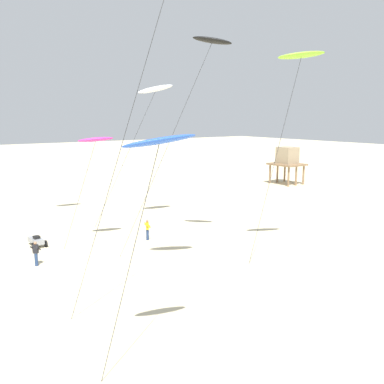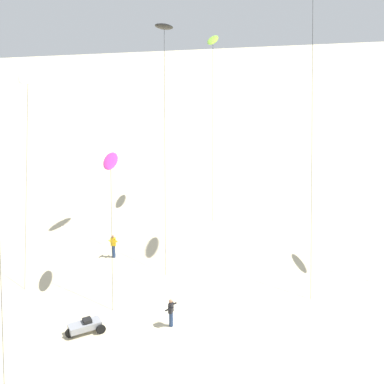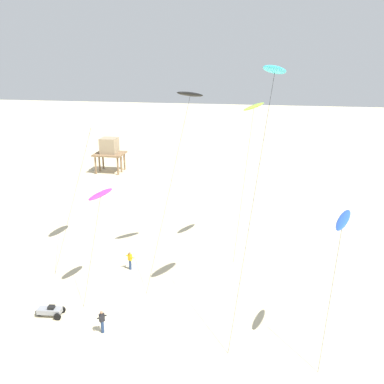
% 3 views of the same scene
% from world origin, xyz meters
% --- Properties ---
extents(ground_plane, '(260.00, 260.00, 0.00)m').
position_xyz_m(ground_plane, '(0.00, 0.00, 0.00)').
color(ground_plane, beige).
extents(kite_blue, '(1.61, 3.54, 9.29)m').
position_xyz_m(kite_blue, '(12.63, -1.99, 8.86)').
color(kite_blue, blue).
rests_on(kite_blue, ground).
extents(kite_white, '(2.98, 6.94, 12.68)m').
position_xyz_m(kite_white, '(-7.12, 9.44, 12.07)').
color(kite_white, white).
rests_on(kite_white, ground).
extents(kite_lime, '(2.30, 4.52, 13.98)m').
position_xyz_m(kite_lime, '(6.81, 11.98, 13.49)').
color(kite_lime, '#8CD833').
rests_on(kite_lime, ground).
extents(kite_black, '(3.59, 7.52, 15.26)m').
position_xyz_m(kite_black, '(1.78, 8.71, 14.73)').
color(kite_black, black).
rests_on(kite_black, ground).
extents(kite_magenta, '(1.76, 3.79, 8.39)m').
position_xyz_m(kite_magenta, '(-3.79, 2.39, 8.06)').
color(kite_magenta, '#D8339E').
rests_on(kite_magenta, ground).
extents(kite_flyer_nearest, '(0.73, 0.73, 1.67)m').
position_xyz_m(kite_flyer_nearest, '(-2.17, -2.74, 0.89)').
color(kite_flyer_nearest, navy).
rests_on(kite_flyer_nearest, ground).
extents(kite_flyer_middle, '(0.70, 0.68, 1.67)m').
position_xyz_m(kite_flyer_middle, '(-3.06, 6.15, 0.89)').
color(kite_flyer_middle, navy).
rests_on(kite_flyer_middle, ground).
extents(stilt_house, '(4.49, 3.94, 5.37)m').
position_xyz_m(stilt_house, '(-15.98, 36.50, 3.71)').
color(stilt_house, '#846647').
rests_on(stilt_house, ground).
extents(beach_buggy, '(2.09, 1.07, 0.82)m').
position_xyz_m(beach_buggy, '(-6.56, -1.56, 0.43)').
color(beach_buggy, gray).
rests_on(beach_buggy, ground).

